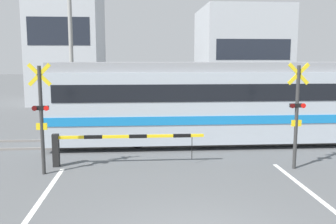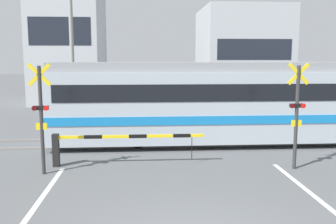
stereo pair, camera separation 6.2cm
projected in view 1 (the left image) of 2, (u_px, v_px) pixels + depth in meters
The scene contains 11 objects.
rail_track_near at pixel (165, 146), 14.61m from camera, with size 50.00×0.10×0.08m.
rail_track_far at pixel (163, 139), 16.03m from camera, with size 50.00×0.10×0.08m.
commuter_train at pixel (272, 100), 15.41m from camera, with size 17.96×2.99×3.30m.
crossing_barrier_near at pixel (101, 142), 12.02m from camera, with size 4.87×0.20×1.06m.
crossing_barrier_far at pixel (205, 113), 18.45m from camera, with size 4.87×0.20×1.06m.
crossing_signal_left at pixel (41, 114), 10.98m from camera, with size 0.68×0.15×3.32m.
crossing_signal_right at pixel (297, 111), 11.55m from camera, with size 0.68×0.15×3.32m.
pedestrian at pixel (151, 102), 21.40m from camera, with size 0.38×0.23×1.72m.
building_left_of_street at pixel (69, 41), 29.61m from camera, with size 5.10×7.37×9.70m.
building_right_of_street at pixel (240, 55), 30.79m from camera, with size 6.53×7.37×7.46m.
utility_pole_streetside at pixel (71, 55), 20.00m from camera, with size 0.22×0.22×7.31m.
Camera 1 is at (-0.96, -6.23, 3.44)m, focal length 40.00 mm.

